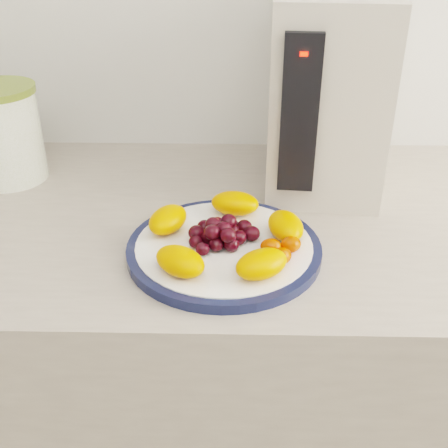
{
  "coord_description": "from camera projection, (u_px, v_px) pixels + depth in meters",
  "views": [
    {
      "loc": [
        0.04,
        0.39,
        1.35
      ],
      "look_at": [
        0.02,
        1.08,
        0.95
      ],
      "focal_mm": 45.0,
      "sensor_mm": 36.0,
      "label": 1
    }
  ],
  "objects": [
    {
      "name": "appliance_led",
      "position": [
        304.0,
        54.0,
        0.78
      ],
      "size": [
        0.01,
        0.01,
        0.01
      ],
      "primitive_type": "cube",
      "rotation": [
        0.0,
        0.0,
        -0.09
      ],
      "color": "#FF0C05",
      "rests_on": "appliance_panel"
    },
    {
      "name": "plate_rim",
      "position": [
        224.0,
        249.0,
        0.82
      ],
      "size": [
        0.28,
        0.28,
        0.01
      ],
      "primitive_type": "cylinder",
      "color": "#131B3D",
      "rests_on": "counter"
    },
    {
      "name": "appliance_body",
      "position": [
        327.0,
        93.0,
        0.95
      ],
      "size": [
        0.21,
        0.28,
        0.33
      ],
      "primitive_type": "cube",
      "rotation": [
        0.0,
        0.0,
        -0.09
      ],
      "color": "beige",
      "rests_on": "counter"
    },
    {
      "name": "cabinet_face",
      "position": [
        214.0,
        413.0,
        1.17
      ],
      "size": [
        3.48,
        0.58,
        0.84
      ],
      "primitive_type": "cube",
      "color": "brown",
      "rests_on": "floor"
    },
    {
      "name": "fruit_plate",
      "position": [
        228.0,
        234.0,
        0.8
      ],
      "size": [
        0.24,
        0.24,
        0.04
      ],
      "color": "#FF7900",
      "rests_on": "plate_face"
    },
    {
      "name": "canister",
      "position": [
        4.0,
        137.0,
        1.0
      ],
      "size": [
        0.16,
        0.16,
        0.16
      ],
      "primitive_type": "cylinder",
      "rotation": [
        0.0,
        0.0,
        -0.19
      ],
      "color": "#5B741F",
      "rests_on": "counter"
    },
    {
      "name": "plate_face",
      "position": [
        224.0,
        249.0,
        0.82
      ],
      "size": [
        0.26,
        0.26,
        0.02
      ],
      "primitive_type": "cylinder",
      "color": "white",
      "rests_on": "counter"
    },
    {
      "name": "appliance_panel",
      "position": [
        299.0,
        116.0,
        0.84
      ],
      "size": [
        0.06,
        0.02,
        0.24
      ],
      "primitive_type": "cube",
      "rotation": [
        0.0,
        0.0,
        -0.09
      ],
      "color": "black",
      "rests_on": "appliance_body"
    },
    {
      "name": "counter",
      "position": [
        214.0,
        403.0,
        1.15
      ],
      "size": [
        3.5,
        0.6,
        0.9
      ],
      "primitive_type": "cube",
      "color": "#A89C8E",
      "rests_on": "floor"
    }
  ]
}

